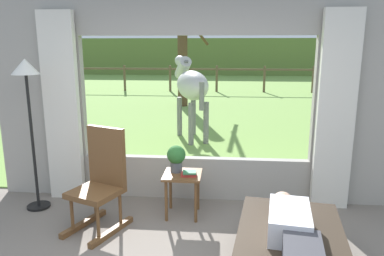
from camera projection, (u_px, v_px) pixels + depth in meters
The scene contains 14 objects.
back_wall_with_window at pixel (195, 105), 4.65m from camera, with size 5.20×0.12×2.55m.
curtain_panel_left at pixel (62, 108), 4.68m from camera, with size 0.44×0.10×2.40m, color silver.
curtain_panel_right at pixel (336, 113), 4.38m from camera, with size 0.44×0.10×2.40m, color silver.
outdoor_pasture_lawn at pixel (216, 93), 15.51m from camera, with size 36.00×21.68×0.02m, color #759E47.
distant_hill_ridge at pixel (220, 57), 24.81m from camera, with size 36.00×2.00×2.40m, color olive.
reclining_person at pixel (293, 234), 2.93m from camera, with size 0.42×1.44×0.22m.
rocking_chair at pixel (101, 180), 4.02m from camera, with size 0.68×0.80×1.12m.
side_table at pixel (183, 181), 4.32m from camera, with size 0.44×0.44×0.52m.
potted_plant at pixel (176, 157), 4.32m from camera, with size 0.22×0.22×0.32m.
book_stack at pixel (189, 174), 4.22m from camera, with size 0.18×0.15×0.06m.
floor_lamp_left at pixel (27, 89), 4.29m from camera, with size 0.32×0.32×1.83m.
horse at pixel (191, 86), 7.69m from camera, with size 1.04×1.79×1.73m.
pasture_tree at pixel (183, 60), 11.79m from camera, with size 1.64×1.33×3.56m.
pasture_fence_line at pixel (217, 75), 15.61m from camera, with size 16.10×0.10×1.10m.
Camera 1 is at (0.38, -2.33, 1.99)m, focal length 34.47 mm.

